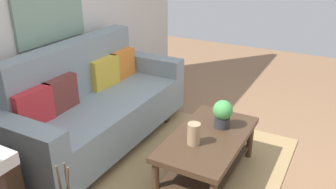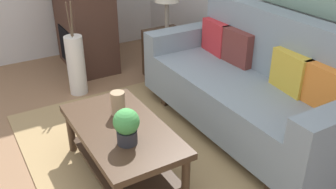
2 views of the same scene
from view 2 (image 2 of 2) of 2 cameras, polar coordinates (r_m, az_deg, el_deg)
name	(u,v)px [view 2 (image 2 of 2)]	position (r m, az deg, el deg)	size (l,w,h in m)	color
ground_plane	(77,176)	(3.08, -13.68, -11.93)	(9.17, 9.17, 0.00)	#8C6647
area_rug	(134,156)	(3.20, -5.12, -9.20)	(2.41, 1.61, 0.01)	#A38456
couch	(248,88)	(3.40, 12.05, 1.02)	(2.13, 0.84, 1.08)	gray
throw_pillow_crimson	(216,37)	(3.84, 7.31, 8.61)	(0.36, 0.12, 0.32)	red
throw_pillow_maroon	(238,47)	(3.60, 10.49, 7.06)	(0.36, 0.12, 0.32)	brown
throw_pillow_mustard	(291,72)	(3.18, 18.11, 3.24)	(0.36, 0.12, 0.32)	gold
throw_pillow_orange	(325,88)	(3.00, 22.65, 0.92)	(0.36, 0.12, 0.32)	orange
coffee_table	(122,140)	(2.85, -6.94, -6.85)	(1.10, 0.60, 0.43)	#422D1E
tabletop_vase	(118,103)	(2.90, -7.57, -1.35)	(0.11, 0.11, 0.19)	tan
potted_plant_tabletop	(127,125)	(2.54, -6.30, -4.67)	(0.18, 0.18, 0.26)	#2D2D33
side_table	(167,55)	(4.45, -0.16, 6.03)	(0.44, 0.44, 0.56)	#422D1E
fireplace	(84,21)	(4.78, -12.56, 10.84)	(1.02, 0.58, 1.16)	#472D23
floor_vase	(76,65)	(4.16, -13.73, 4.30)	(0.19, 0.19, 0.65)	white
floor_vase_branch_a	(71,20)	(3.98, -14.46, 10.88)	(0.01, 0.01, 0.36)	brown
floor_vase_branch_b	(72,19)	(4.01, -14.35, 11.03)	(0.01, 0.01, 0.36)	brown
floor_vase_branch_c	(69,19)	(4.00, -14.83, 10.94)	(0.01, 0.01, 0.36)	brown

